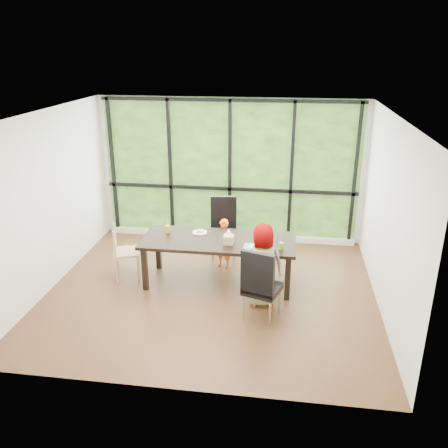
{
  "coord_description": "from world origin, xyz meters",
  "views": [
    {
      "loc": [
        1.1,
        -6.33,
        3.59
      ],
      "look_at": [
        0.17,
        0.19,
        1.05
      ],
      "focal_mm": 37.6,
      "sensor_mm": 36.0,
      "label": 1
    }
  ],
  "objects": [
    {
      "name": "foliage_backdrop",
      "position": [
        0.0,
        2.23,
        1.35
      ],
      "size": [
        4.8,
        0.02,
        2.65
      ],
      "primitive_type": "cube",
      "color": "#1D4514",
      "rests_on": "back_wall"
    },
    {
      "name": "child_toddler",
      "position": [
        0.07,
        0.87,
        0.43
      ],
      "size": [
        0.37,
        0.3,
        0.86
      ],
      "primitive_type": "imported",
      "rotation": [
        0.0,
        0.0,
        -0.36
      ],
      "color": "#FF5B1A",
      "rests_on": "ground"
    },
    {
      "name": "back_wall",
      "position": [
        0.0,
        2.25,
        1.35
      ],
      "size": [
        5.0,
        0.0,
        5.0
      ],
      "primitive_type": "plane",
      "rotation": [
        1.57,
        0.0,
        0.0
      ],
      "color": "silver",
      "rests_on": "ground"
    },
    {
      "name": "ground",
      "position": [
        0.0,
        0.0,
        0.0
      ],
      "size": [
        5.0,
        5.0,
        0.0
      ],
      "primitive_type": "plane",
      "color": "black",
      "rests_on": "ground"
    },
    {
      "name": "green_cup",
      "position": [
        1.05,
        0.05,
        0.8
      ],
      "size": [
        0.07,
        0.07,
        0.11
      ],
      "primitive_type": "cylinder",
      "color": "#51BF22",
      "rests_on": "dining_table"
    },
    {
      "name": "dining_table",
      "position": [
        0.07,
        0.29,
        0.38
      ],
      "size": [
        2.46,
        1.18,
        0.75
      ],
      "primitive_type": "cube",
      "rotation": [
        0.0,
        0.0,
        -0.09
      ],
      "color": "black",
      "rests_on": "ground"
    },
    {
      "name": "orange_cup",
      "position": [
        -0.78,
        0.46,
        0.81
      ],
      "size": [
        0.07,
        0.07,
        0.12
      ],
      "primitive_type": "cylinder",
      "color": "orange",
      "rests_on": "dining_table"
    },
    {
      "name": "chair_window_leather",
      "position": [
        0.01,
        1.27,
        0.54
      ],
      "size": [
        0.52,
        0.52,
        1.08
      ],
      "primitive_type": "cube",
      "rotation": [
        0.0,
        0.0,
        0.14
      ],
      "color": "black",
      "rests_on": "ground"
    },
    {
      "name": "child_older",
      "position": [
        0.78,
        -0.25,
        0.62
      ],
      "size": [
        0.69,
        0.54,
        1.24
      ],
      "primitive_type": "imported",
      "rotation": [
        0.0,
        0.0,
        3.41
      ],
      "color": "slate",
      "rests_on": "ground"
    },
    {
      "name": "tissue_box",
      "position": [
        0.25,
        0.15,
        0.82
      ],
      "size": [
        0.16,
        0.16,
        0.13
      ],
      "primitive_type": "cube",
      "color": "tan",
      "rests_on": "dining_table"
    },
    {
      "name": "window_sill",
      "position": [
        0.0,
        2.15,
        0.05
      ],
      "size": [
        4.8,
        0.12,
        0.1
      ],
      "primitive_type": "cube",
      "color": "silver",
      "rests_on": "ground"
    },
    {
      "name": "chair_interior_leather",
      "position": [
        0.82,
        -0.66,
        0.54
      ],
      "size": [
        0.58,
        0.58,
        1.08
      ],
      "primitive_type": "cube",
      "rotation": [
        0.0,
        0.0,
        2.82
      ],
      "color": "black",
      "rests_on": "ground"
    },
    {
      "name": "plate_far",
      "position": [
        -0.27,
        0.52,
        0.76
      ],
      "size": [
        0.24,
        0.24,
        0.01
      ],
      "primitive_type": "cylinder",
      "color": "white",
      "rests_on": "dining_table"
    },
    {
      "name": "placemat",
      "position": [
        0.7,
        0.05,
        0.75
      ],
      "size": [
        0.43,
        0.31,
        0.01
      ],
      "primitive_type": "cube",
      "color": "tan",
      "rests_on": "dining_table"
    },
    {
      "name": "crepe_rolls_far",
      "position": [
        -0.27,
        0.52,
        0.78
      ],
      "size": [
        0.1,
        0.12,
        0.04
      ],
      "primitive_type": null,
      "color": "tan",
      "rests_on": "plate_far"
    },
    {
      "name": "tissue",
      "position": [
        0.25,
        0.15,
        0.94
      ],
      "size": [
        0.12,
        0.12,
        0.11
      ],
      "primitive_type": "cone",
      "color": "white",
      "rests_on": "tissue_box"
    },
    {
      "name": "window_mullions",
      "position": [
        0.0,
        2.19,
        1.35
      ],
      "size": [
        4.8,
        0.06,
        2.65
      ],
      "primitive_type": null,
      "color": "black",
      "rests_on": "back_wall"
    },
    {
      "name": "chair_end_beech",
      "position": [
        -1.43,
        0.27,
        0.45
      ],
      "size": [
        0.51,
        0.53,
        0.9
      ],
      "primitive_type": "cube",
      "rotation": [
        0.0,
        0.0,
        1.9
      ],
      "color": "#A2805F",
      "rests_on": "ground"
    },
    {
      "name": "crepe_rolls_near",
      "position": [
        0.68,
        0.08,
        0.78
      ],
      "size": [
        0.1,
        0.12,
        0.04
      ],
      "primitive_type": null,
      "color": "tan",
      "rests_on": "plate_near"
    },
    {
      "name": "plate_near",
      "position": [
        0.68,
        0.08,
        0.76
      ],
      "size": [
        0.23,
        0.23,
        0.01
      ],
      "primitive_type": "cylinder",
      "color": "white",
      "rests_on": "dining_table"
    },
    {
      "name": "straw_white",
      "position": [
        -0.78,
        0.46,
        0.91
      ],
      "size": [
        0.01,
        0.04,
        0.2
      ],
      "primitive_type": "cylinder",
      "rotation": [
        0.14,
        0.0,
        0.0
      ],
      "color": "white",
      "rests_on": "orange_cup"
    },
    {
      "name": "straw_pink",
      "position": [
        1.05,
        0.05,
        0.9
      ],
      "size": [
        0.01,
        0.04,
        0.2
      ],
      "primitive_type": "cylinder",
      "rotation": [
        0.14,
        0.0,
        0.0
      ],
      "color": "pink",
      "rests_on": "green_cup"
    }
  ]
}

